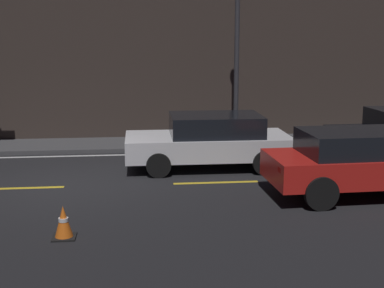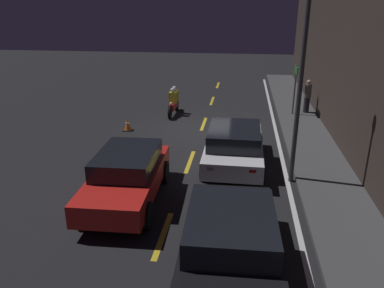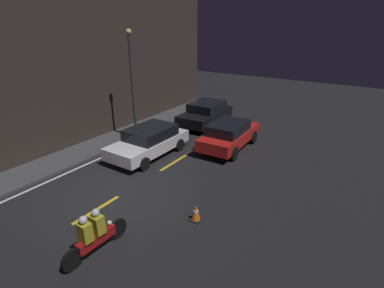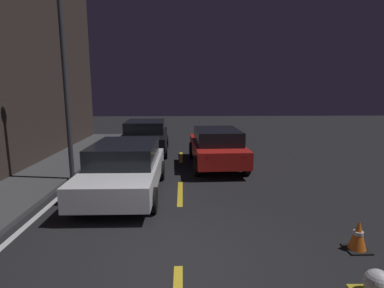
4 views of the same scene
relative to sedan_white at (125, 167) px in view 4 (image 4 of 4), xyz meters
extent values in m
plane|color=black|center=(-3.57, -1.52, -0.74)|extent=(56.00, 56.00, 0.00)
cube|color=gold|center=(-0.07, -1.52, -0.73)|extent=(2.00, 0.14, 0.01)
cube|color=gold|center=(4.43, -1.52, -0.73)|extent=(2.00, 0.14, 0.01)
cube|color=silver|center=(-0.07, 0.00, -0.16)|extent=(4.24, 1.88, 0.55)
cube|color=black|center=(0.15, 0.00, 0.39)|extent=(2.33, 1.68, 0.53)
cube|color=red|center=(2.01, -0.61, -0.02)|extent=(0.06, 0.20, 0.10)
cube|color=red|center=(2.02, 0.59, -0.02)|extent=(0.06, 0.20, 0.10)
cylinder|color=black|center=(-1.38, -0.90, -0.43)|extent=(0.61, 0.18, 0.61)
cylinder|color=black|center=(-1.37, 0.92, -0.43)|extent=(0.61, 0.18, 0.61)
cylinder|color=black|center=(1.24, -0.92, -0.43)|extent=(0.61, 0.18, 0.61)
cylinder|color=black|center=(1.25, 0.90, -0.43)|extent=(0.61, 0.18, 0.61)
cube|color=red|center=(2.93, -2.85, -0.11)|extent=(4.17, 1.86, 0.58)
cube|color=black|center=(2.73, -2.86, 0.43)|extent=(2.32, 1.62, 0.50)
cube|color=red|center=(0.89, -2.37, 0.04)|extent=(0.07, 0.20, 0.10)
cube|color=red|center=(0.93, -3.48, 0.04)|extent=(0.07, 0.20, 0.10)
cylinder|color=black|center=(4.18, -1.97, -0.39)|extent=(0.69, 0.20, 0.68)
cylinder|color=black|center=(4.24, -3.64, -0.39)|extent=(0.69, 0.20, 0.68)
cylinder|color=black|center=(1.63, -2.06, -0.39)|extent=(0.69, 0.20, 0.68)
cylinder|color=black|center=(1.69, -3.73, -0.39)|extent=(0.69, 0.20, 0.68)
cube|color=black|center=(5.43, 0.10, -0.13)|extent=(4.09, 2.01, 0.61)
cube|color=black|center=(5.64, 0.11, 0.44)|extent=(2.27, 1.77, 0.52)
cube|color=red|center=(7.44, -0.45, 0.03)|extent=(0.07, 0.20, 0.10)
cube|color=red|center=(7.40, 0.77, 0.03)|extent=(0.07, 0.20, 0.10)
cylinder|color=black|center=(4.21, -0.86, -0.43)|extent=(0.62, 0.20, 0.62)
cylinder|color=black|center=(4.16, 0.99, -0.43)|extent=(0.62, 0.20, 0.62)
cylinder|color=black|center=(6.71, -0.79, -0.43)|extent=(0.62, 0.20, 0.62)
cylinder|color=black|center=(6.65, 1.06, -0.43)|extent=(0.62, 0.20, 0.62)
sphere|color=silver|center=(-5.84, -3.20, 0.53)|extent=(0.22, 0.22, 0.22)
cube|color=black|center=(-3.16, -4.71, -0.72)|extent=(0.40, 0.40, 0.03)
cone|color=orange|center=(-3.16, -4.71, -0.44)|extent=(0.30, 0.30, 0.54)
cylinder|color=white|center=(-3.16, -4.71, -0.41)|extent=(0.17, 0.17, 0.06)
cylinder|color=#333338|center=(1.02, 1.82, 2.01)|extent=(0.14, 0.14, 5.50)
camera|label=1|loc=(-1.90, -13.49, 2.63)|focal=50.00mm
camera|label=2|loc=(11.90, 0.21, 4.43)|focal=35.00mm
camera|label=3|loc=(-10.07, -9.11, 5.31)|focal=28.00mm
camera|label=4|loc=(-8.01, -1.61, 2.10)|focal=28.00mm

